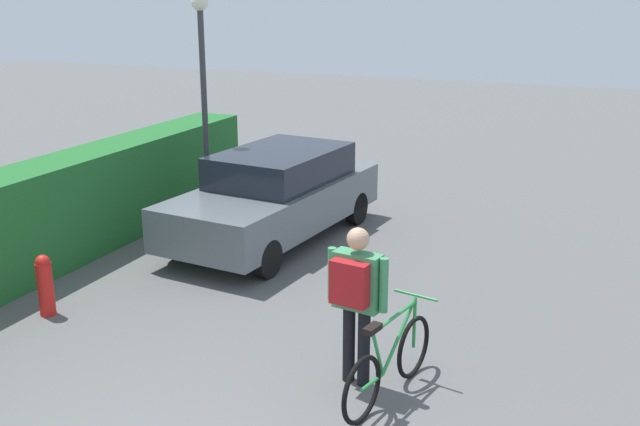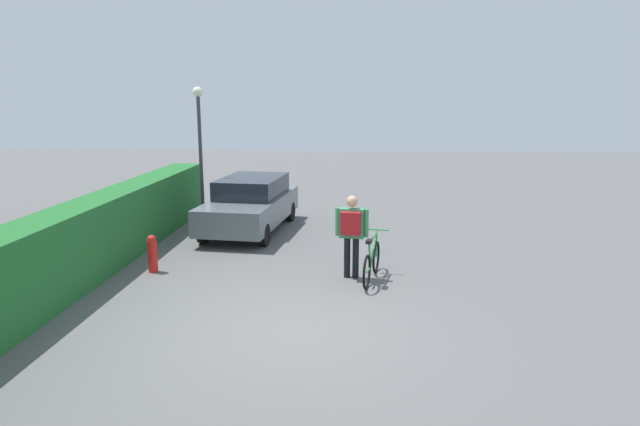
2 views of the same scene
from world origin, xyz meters
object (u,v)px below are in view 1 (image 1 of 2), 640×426
Objects in this scene: fire_hydrant at (45,284)px; parked_car_near at (276,194)px; bicycle at (389,363)px; person_rider at (356,291)px; street_lamp at (203,79)px.

parked_car_near is at bearing -19.56° from fire_hydrant.
fire_hydrant is (0.22, 4.63, 0.03)m from bicycle.
street_lamp is at bearing 45.83° from person_rider.
street_lamp is 4.59m from fire_hydrant.
bicycle is at bearing -107.08° from person_rider.
parked_car_near is at bearing 35.93° from person_rider.
parked_car_near is 5.23m from bicycle.
person_rider reaches higher than parked_car_near.
person_rider is 0.44× the size of street_lamp.
bicycle is 1.00× the size of person_rider.
parked_car_near is at bearing -98.47° from street_lamp.
person_rider is (0.13, 0.42, 0.66)m from bicycle.
bicycle is 0.80m from person_rider.
bicycle is (-4.06, -3.27, -0.38)m from parked_car_near.
bicycle is 2.13× the size of fire_hydrant.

